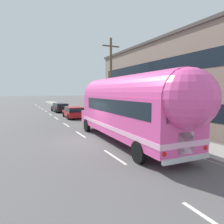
# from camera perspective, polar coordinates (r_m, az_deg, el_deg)

# --- Properties ---
(ground_plane) EXTENTS (300.00, 300.00, 0.00)m
(ground_plane) POSITION_cam_1_polar(r_m,az_deg,el_deg) (13.19, -6.05, -8.16)
(ground_plane) COLOR #565454
(lane_markings) EXTENTS (3.86, 80.00, 0.01)m
(lane_markings) POSITION_cam_1_polar(r_m,az_deg,el_deg) (25.89, -9.82, -1.35)
(lane_markings) COLOR silver
(lane_markings) RESTS_ON ground
(sidewalk_slab) EXTENTS (2.47, 90.00, 0.15)m
(sidewalk_slab) POSITION_cam_1_polar(r_m,az_deg,el_deg) (24.12, -2.76, -1.62)
(sidewalk_slab) COLOR gray
(sidewalk_slab) RESTS_ON ground
(roadside_building) EXTENTS (9.68, 19.98, 7.84)m
(roadside_building) POSITION_cam_1_polar(r_m,az_deg,el_deg) (22.62, 19.64, 7.34)
(roadside_building) COLOR gray
(roadside_building) RESTS_ON ground
(utility_pole) EXTENTS (1.80, 0.24, 8.50)m
(utility_pole) POSITION_cam_1_polar(r_m,az_deg,el_deg) (20.77, -0.31, 9.22)
(utility_pole) COLOR brown
(utility_pole) RESTS_ON ground
(painted_bus) EXTENTS (2.80, 12.39, 4.12)m
(painted_bus) POSITION_cam_1_polar(r_m,az_deg,el_deg) (11.98, 5.04, 1.60)
(painted_bus) COLOR #EA4C9E
(painted_bus) RESTS_ON ground
(car_lead) EXTENTS (2.12, 4.47, 1.37)m
(car_lead) POSITION_cam_1_polar(r_m,az_deg,el_deg) (24.81, -10.78, 0.14)
(car_lead) COLOR #A5191E
(car_lead) RESTS_ON ground
(car_second) EXTENTS (2.10, 4.70, 1.37)m
(car_second) POSITION_cam_1_polar(r_m,az_deg,el_deg) (32.60, -14.44, 1.40)
(car_second) COLOR black
(car_second) RESTS_ON ground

